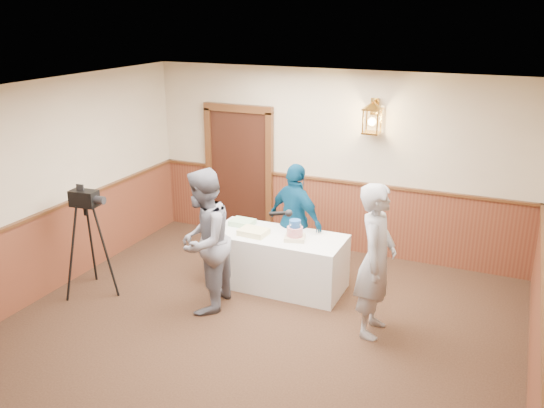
{
  "coord_description": "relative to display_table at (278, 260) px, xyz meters",
  "views": [
    {
      "loc": [
        2.58,
        -4.69,
        3.63
      ],
      "look_at": [
        -0.24,
        1.7,
        1.25
      ],
      "focal_mm": 38.0,
      "sensor_mm": 36.0,
      "label": 1
    }
  ],
  "objects": [
    {
      "name": "assistant_p",
      "position": [
        0.08,
        0.44,
        0.44
      ],
      "size": [
        1.04,
        0.75,
        1.63
      ],
      "primitive_type": "imported",
      "rotation": [
        0.0,
        0.0,
        2.73
      ],
      "color": "navy",
      "rests_on": "ground"
    },
    {
      "name": "tv_camera_rig",
      "position": [
        -2.2,
        -1.18,
        0.27
      ],
      "size": [
        0.56,
        0.52,
        1.43
      ],
      "rotation": [
        0.0,
        0.0,
        0.1
      ],
      "color": "black",
      "rests_on": "ground"
    },
    {
      "name": "sheet_cake_green",
      "position": [
        -0.6,
        0.14,
        0.41
      ],
      "size": [
        0.33,
        0.27,
        0.07
      ],
      "primitive_type": "cube",
      "rotation": [
        0.0,
        0.0,
        -0.03
      ],
      "color": "#9AD999",
      "rests_on": "display_table"
    },
    {
      "name": "room_shell",
      "position": [
        0.19,
        -1.45,
        1.15
      ],
      "size": [
        6.02,
        7.02,
        2.81
      ],
      "color": "#BBAA8C",
      "rests_on": "ground"
    },
    {
      "name": "tiered_cake",
      "position": [
        0.27,
        -0.06,
        0.48
      ],
      "size": [
        0.32,
        0.32,
        0.27
      ],
      "rotation": [
        0.0,
        0.0,
        0.27
      ],
      "color": "beige",
      "rests_on": "display_table"
    },
    {
      "name": "sheet_cake_yellow",
      "position": [
        -0.31,
        -0.12,
        0.41
      ],
      "size": [
        0.39,
        0.3,
        0.08
      ],
      "primitive_type": "cube",
      "rotation": [
        0.0,
        0.0,
        -0.06
      ],
      "color": "#F0E88F",
      "rests_on": "display_table"
    },
    {
      "name": "ground",
      "position": [
        0.24,
        -1.9,
        -0.38
      ],
      "size": [
        7.0,
        7.0,
        0.0
      ],
      "primitive_type": "plane",
      "color": "black",
      "rests_on": "ground"
    },
    {
      "name": "interviewer",
      "position": [
        -0.59,
        -0.94,
        0.54
      ],
      "size": [
        1.57,
        0.97,
        1.83
      ],
      "rotation": [
        0.0,
        0.0,
        -1.45
      ],
      "color": "slate",
      "rests_on": "ground"
    },
    {
      "name": "baker",
      "position": [
        1.49,
        -0.64,
        0.54
      ],
      "size": [
        0.45,
        0.67,
        1.83
      ],
      "primitive_type": "imported",
      "rotation": [
        0.0,
        0.0,
        1.59
      ],
      "color": "#929398",
      "rests_on": "ground"
    },
    {
      "name": "display_table",
      "position": [
        0.0,
        0.0,
        0.0
      ],
      "size": [
        1.8,
        0.8,
        0.75
      ],
      "primitive_type": "cube",
      "color": "silver",
      "rests_on": "ground"
    }
  ]
}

